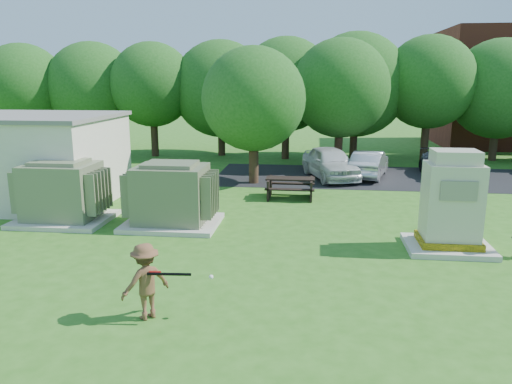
# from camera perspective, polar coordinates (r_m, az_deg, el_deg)

# --- Properties ---
(ground) EXTENTS (120.00, 120.00, 0.00)m
(ground) POSITION_cam_1_polar(r_m,az_deg,el_deg) (11.76, -2.35, -10.55)
(ground) COLOR #2D6619
(ground) RESTS_ON ground
(parking_strip) EXTENTS (20.00, 6.00, 0.01)m
(parking_strip) POSITION_cam_1_polar(r_m,az_deg,el_deg) (25.15, 18.74, 1.49)
(parking_strip) COLOR #232326
(parking_strip) RESTS_ON ground
(transformer_left) EXTENTS (3.00, 2.40, 2.07)m
(transformer_left) POSITION_cam_1_polar(r_m,az_deg,el_deg) (17.64, -21.26, -0.13)
(transformer_left) COLOR beige
(transformer_left) RESTS_ON ground
(transformer_right) EXTENTS (3.00, 2.40, 2.07)m
(transformer_right) POSITION_cam_1_polar(r_m,az_deg,el_deg) (16.24, -9.65, -0.48)
(transformer_right) COLOR beige
(transformer_right) RESTS_ON ground
(generator_cabinet) EXTENTS (2.29, 1.88, 2.79)m
(generator_cabinet) POSITION_cam_1_polar(r_m,az_deg,el_deg) (14.70, 21.40, -1.60)
(generator_cabinet) COLOR beige
(generator_cabinet) RESTS_ON ground
(picnic_table) EXTENTS (1.92, 1.44, 0.82)m
(picnic_table) POSITION_cam_1_polar(r_m,az_deg,el_deg) (19.84, 3.94, 0.75)
(picnic_table) COLOR black
(picnic_table) RESTS_ON ground
(batter) EXTENTS (1.12, 1.11, 1.55)m
(batter) POSITION_cam_1_polar(r_m,az_deg,el_deg) (10.19, -12.51, -9.93)
(batter) COLOR brown
(batter) RESTS_ON ground
(car_white) EXTENTS (3.07, 4.75, 1.51)m
(car_white) POSITION_cam_1_polar(r_m,az_deg,el_deg) (23.98, 8.48, 3.33)
(car_white) COLOR silver
(car_white) RESTS_ON ground
(car_silver_a) EXTENTS (2.29, 4.13, 1.29)m
(car_silver_a) POSITION_cam_1_polar(r_m,az_deg,el_deg) (24.64, 12.81, 3.15)
(car_silver_a) COLOR #A7A7AC
(car_silver_a) RESTS_ON ground
(car_dark) EXTENTS (1.67, 4.11, 1.19)m
(car_dark) POSITION_cam_1_polar(r_m,az_deg,el_deg) (25.78, 20.55, 2.96)
(car_dark) COLOR black
(car_dark) RESTS_ON ground
(batting_equipment) EXTENTS (1.22, 0.43, 0.23)m
(batting_equipment) POSITION_cam_1_polar(r_m,az_deg,el_deg) (9.85, -9.42, -9.26)
(batting_equipment) COLOR black
(batting_equipment) RESTS_ON ground
(tree_row) EXTENTS (41.30, 13.30, 7.30)m
(tree_row) POSITION_cam_1_polar(r_m,az_deg,el_deg) (29.15, 6.95, 11.77)
(tree_row) COLOR #47301E
(tree_row) RESTS_ON ground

